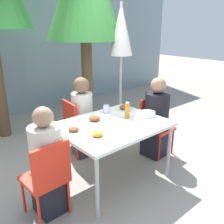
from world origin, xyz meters
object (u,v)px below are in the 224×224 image
closed_umbrella (121,36)px  salad_bowl (148,114)px  person_right (156,120)px  chair_far (76,124)px  bottle (127,110)px  chair_right (154,122)px  person_left (47,165)px  drinking_cup (106,109)px  person_far (83,119)px  chair_left (48,175)px

closed_umbrella → salad_bowl: 1.56m
person_right → chair_far: size_ratio=1.40×
bottle → chair_right: bearing=7.8°
chair_far → salad_bowl: bearing=35.7°
chair_far → person_left: bearing=-40.7°
chair_right → bottle: 0.76m
drinking_cup → closed_umbrella: bearing=36.9°
person_right → person_far: 1.09m
person_far → chair_right: bearing=59.7°
person_left → salad_bowl: 1.45m
drinking_cup → salad_bowl: 0.56m
person_far → drinking_cup: bearing=23.1°
person_left → person_right: bearing=0.0°
person_far → person_right: bearing=54.7°
chair_left → person_far: person_far is taller
drinking_cup → chair_left: bearing=-158.0°
bottle → drinking_cup: 0.34m
person_far → salad_bowl: person_far is taller
chair_right → chair_far: 1.17m
chair_far → salad_bowl: (0.52, -0.92, 0.29)m
person_left → person_far: person_far is taller
chair_far → salad_bowl: chair_far is taller
person_right → person_far: bearing=-43.7°
person_left → closed_umbrella: closed_umbrella is taller
person_left → bottle: person_left is taller
person_left → closed_umbrella: 2.52m
chair_far → salad_bowl: 1.10m
chair_right → salad_bowl: 0.55m
chair_far → drinking_cup: drinking_cup is taller
person_far → salad_bowl: (0.45, -0.86, 0.20)m
person_far → salad_bowl: bearing=33.6°
salad_bowl → chair_left: bearing=-179.8°
person_far → bottle: (0.20, -0.73, 0.27)m
person_far → closed_umbrella: (1.00, 0.26, 1.14)m
chair_left → person_right: size_ratio=0.71×
chair_left → person_left: size_ratio=0.73×
person_left → closed_umbrella: size_ratio=0.52×
drinking_cup → salad_bowl: (0.32, -0.46, -0.02)m
closed_umbrella → drinking_cup: closed_umbrella is taller
chair_right → person_right: 0.12m
chair_right → person_right: bearing=58.1°
salad_bowl → person_far: bearing=117.3°
chair_far → person_right: bearing=55.0°
chair_far → chair_right: bearing=59.6°
person_right → closed_umbrella: closed_umbrella is taller
person_left → chair_right: 1.85m
chair_left → salad_bowl: 1.50m
drinking_cup → salad_bowl: drinking_cup is taller
chair_far → closed_umbrella: 1.64m
chair_right → drinking_cup: drinking_cup is taller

